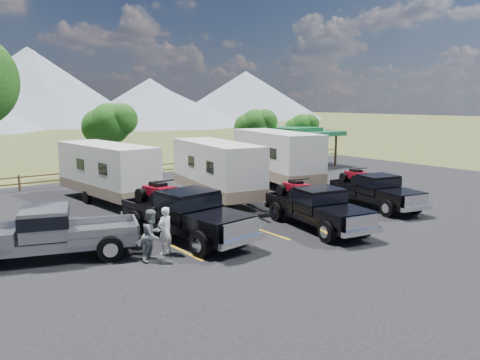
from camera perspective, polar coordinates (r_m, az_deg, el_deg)
ground at (r=18.91m, az=13.21°, el=-7.08°), size 320.00×320.00×0.00m
asphalt_lot at (r=20.86m, az=6.86°, el=-5.26°), size 44.00×34.00×0.04m
stall_lines at (r=21.56m, az=5.02°, el=-4.67°), size 12.12×5.50×0.01m
tree_ne_a at (r=36.68m, az=1.90°, el=6.65°), size 3.11×2.92×4.76m
tree_ne_b at (r=41.44m, az=7.53°, el=6.42°), size 2.77×2.59×4.27m
tree_north at (r=32.82m, az=-15.63°, el=6.59°), size 3.46×3.24×5.25m
rail_fence at (r=34.34m, az=-8.81°, el=1.53°), size 36.12×0.12×1.00m
pavilion at (r=39.36m, az=6.49°, el=5.78°), size 6.20×6.20×3.22m
rig_left at (r=18.32m, az=-6.83°, el=-3.94°), size 2.86×6.64×2.15m
rig_center at (r=20.01m, az=9.23°, el=-3.15°), size 2.87×6.03×1.93m
rig_right at (r=24.56m, az=16.09°, el=-1.13°), size 2.90×5.83×1.86m
trailer_left at (r=25.80m, az=-15.90°, el=0.98°), size 3.03×8.87×3.07m
trailer_center at (r=25.21m, az=-2.88°, el=1.23°), size 3.59×9.11×3.15m
trailer_right at (r=29.88m, az=4.39°, el=2.79°), size 4.31×9.84×3.42m
pickup_silver at (r=17.08m, az=-22.09°, el=-5.96°), size 6.23×3.67×1.78m
person_a at (r=16.61m, az=-9.13°, el=-6.11°), size 0.70×0.55×1.68m
person_b at (r=16.00m, az=-10.65°, el=-6.61°), size 1.07×1.01×1.76m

